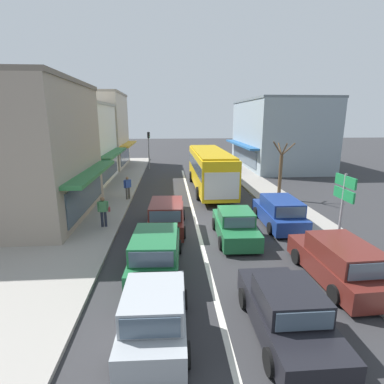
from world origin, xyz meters
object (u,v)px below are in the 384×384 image
(wagon_queue_far_back, at_px, (167,216))
(pedestrian_with_handbag_near, at_px, (103,210))
(sedan_behind_bus_mid, at_px, (235,226))
(hatchback_behind_bus_near, at_px, (155,314))
(wagon_adjacent_lane_lead, at_px, (156,253))
(traffic_light_downstreet, at_px, (149,144))
(street_tree_right, at_px, (281,172))
(pedestrian_browsing_midblock, at_px, (128,186))
(city_bus, at_px, (210,167))
(parked_wagon_kerb_front, at_px, (339,262))
(directional_road_sign, at_px, (344,195))
(parked_wagon_kerb_second, at_px, (279,212))
(sedan_queue_gap_filler, at_px, (287,313))

(wagon_queue_far_back, xyz_separation_m, pedestrian_with_handbag_near, (-3.32, 0.31, 0.32))
(pedestrian_with_handbag_near, bearing_deg, wagon_queue_far_back, -5.39)
(sedan_behind_bus_mid, xyz_separation_m, hatchback_behind_bus_near, (-3.62, -6.57, 0.05))
(sedan_behind_bus_mid, height_order, wagon_adjacent_lane_lead, wagon_adjacent_lane_lead)
(traffic_light_downstreet, bearing_deg, sedan_behind_bus_mid, -75.45)
(traffic_light_downstreet, bearing_deg, wagon_queue_far_back, -83.83)
(hatchback_behind_bus_near, height_order, wagon_adjacent_lane_lead, wagon_adjacent_lane_lead)
(street_tree_right, distance_m, pedestrian_browsing_midblock, 10.92)
(city_bus, relative_size, traffic_light_downstreet, 2.59)
(parked_wagon_kerb_front, height_order, directional_road_sign, directional_road_sign)
(pedestrian_with_handbag_near, xyz_separation_m, pedestrian_browsing_midblock, (0.53, 5.51, -0.00))
(wagon_adjacent_lane_lead, height_order, wagon_queue_far_back, same)
(street_tree_right, bearing_deg, wagon_queue_far_back, -146.10)
(parked_wagon_kerb_second, height_order, directional_road_sign, directional_road_sign)
(parked_wagon_kerb_front, xyz_separation_m, parked_wagon_kerb_second, (-0.06, 5.83, 0.00))
(wagon_queue_far_back, distance_m, directional_road_sign, 8.40)
(parked_wagon_kerb_second, relative_size, traffic_light_downstreet, 1.08)
(parked_wagon_kerb_second, height_order, traffic_light_downstreet, traffic_light_downstreet)
(street_tree_right, bearing_deg, traffic_light_downstreet, 125.89)
(sedan_behind_bus_mid, relative_size, hatchback_behind_bus_near, 1.14)
(city_bus, relative_size, wagon_queue_far_back, 2.38)
(sedan_behind_bus_mid, distance_m, parked_wagon_kerb_front, 5.08)
(hatchback_behind_bus_near, relative_size, traffic_light_downstreet, 0.89)
(hatchback_behind_bus_near, relative_size, parked_wagon_kerb_front, 0.82)
(wagon_adjacent_lane_lead, xyz_separation_m, parked_wagon_kerb_front, (6.60, -1.30, 0.00))
(wagon_adjacent_lane_lead, relative_size, directional_road_sign, 1.27)
(parked_wagon_kerb_second, bearing_deg, hatchback_behind_bus_near, -128.08)
(directional_road_sign, bearing_deg, street_tree_right, 84.91)
(sedan_queue_gap_filler, relative_size, pedestrian_browsing_midblock, 2.58)
(sedan_queue_gap_filler, distance_m, parked_wagon_kerb_front, 3.87)
(parked_wagon_kerb_front, bearing_deg, sedan_behind_bus_mid, 124.34)
(city_bus, xyz_separation_m, parked_wagon_kerb_second, (2.70, -8.53, -1.14))
(wagon_adjacent_lane_lead, distance_m, parked_wagon_kerb_front, 6.73)
(sedan_behind_bus_mid, xyz_separation_m, parked_wagon_kerb_front, (2.87, -4.20, 0.08))
(sedan_queue_gap_filler, bearing_deg, parked_wagon_kerb_second, 71.11)
(city_bus, xyz_separation_m, directional_road_sign, (3.82, -12.44, 0.82))
(sedan_behind_bus_mid, xyz_separation_m, wagon_adjacent_lane_lead, (-3.73, -2.90, 0.08))
(wagon_queue_far_back, relative_size, parked_wagon_kerb_second, 1.01)
(traffic_light_downstreet, bearing_deg, pedestrian_with_handbag_near, -93.59)
(wagon_adjacent_lane_lead, xyz_separation_m, pedestrian_browsing_midblock, (-2.39, 10.19, 0.32))
(wagon_queue_far_back, height_order, pedestrian_with_handbag_near, pedestrian_with_handbag_near)
(wagon_queue_far_back, height_order, pedestrian_browsing_midblock, pedestrian_browsing_midblock)
(parked_wagon_kerb_front, bearing_deg, pedestrian_with_handbag_near, 147.88)
(hatchback_behind_bus_near, xyz_separation_m, wagon_adjacent_lane_lead, (-0.11, 3.67, 0.04))
(wagon_queue_far_back, xyz_separation_m, street_tree_right, (8.08, 5.43, 1.27))
(parked_wagon_kerb_second, height_order, street_tree_right, street_tree_right)
(sedan_behind_bus_mid, relative_size, street_tree_right, 1.01)
(pedestrian_browsing_midblock, bearing_deg, street_tree_right, -2.04)
(parked_wagon_kerb_second, bearing_deg, pedestrian_with_handbag_near, 179.11)
(sedan_behind_bus_mid, height_order, parked_wagon_kerb_second, parked_wagon_kerb_second)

